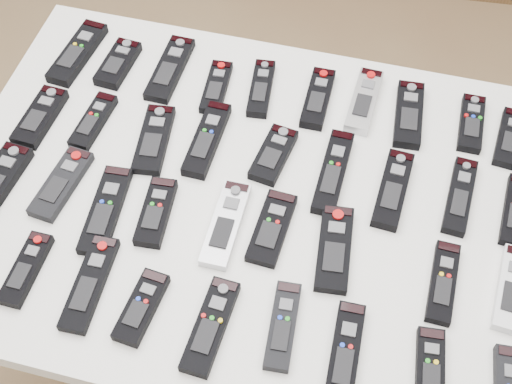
% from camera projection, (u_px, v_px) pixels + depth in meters
% --- Properties ---
extents(ground, '(4.00, 4.00, 0.00)m').
position_uv_depth(ground, '(283.00, 328.00, 2.11)').
color(ground, '#856344').
rests_on(ground, ground).
extents(table, '(1.25, 0.88, 0.78)m').
position_uv_depth(table, '(256.00, 214.00, 1.48)').
color(table, white).
rests_on(table, ground).
extents(remote_0, '(0.08, 0.20, 0.02)m').
position_uv_depth(remote_0, '(78.00, 53.00, 1.65)').
color(remote_0, black).
rests_on(remote_0, table).
extents(remote_1, '(0.07, 0.14, 0.02)m').
position_uv_depth(remote_1, '(118.00, 64.00, 1.63)').
color(remote_1, black).
rests_on(remote_1, table).
extents(remote_2, '(0.06, 0.20, 0.02)m').
position_uv_depth(remote_2, '(170.00, 69.00, 1.62)').
color(remote_2, black).
rests_on(remote_2, table).
extents(remote_3, '(0.06, 0.15, 0.02)m').
position_uv_depth(remote_3, '(216.00, 87.00, 1.59)').
color(remote_3, black).
rests_on(remote_3, table).
extents(remote_4, '(0.06, 0.16, 0.02)m').
position_uv_depth(remote_4, '(261.00, 89.00, 1.59)').
color(remote_4, black).
rests_on(remote_4, table).
extents(remote_5, '(0.05, 0.17, 0.02)m').
position_uv_depth(remote_5, '(318.00, 98.00, 1.57)').
color(remote_5, black).
rests_on(remote_5, table).
extents(remote_6, '(0.06, 0.18, 0.02)m').
position_uv_depth(remote_6, '(364.00, 101.00, 1.56)').
color(remote_6, '#B7B7BC').
rests_on(remote_6, table).
extents(remote_7, '(0.07, 0.18, 0.02)m').
position_uv_depth(remote_7, '(409.00, 115.00, 1.54)').
color(remote_7, black).
rests_on(remote_7, table).
extents(remote_8, '(0.05, 0.15, 0.02)m').
position_uv_depth(remote_8, '(471.00, 123.00, 1.53)').
color(remote_8, black).
rests_on(remote_8, table).
extents(remote_9, '(0.07, 0.16, 0.02)m').
position_uv_depth(remote_9, '(511.00, 138.00, 1.51)').
color(remote_9, black).
rests_on(remote_9, table).
extents(remote_10, '(0.07, 0.16, 0.02)m').
position_uv_depth(remote_10, '(40.00, 117.00, 1.54)').
color(remote_10, black).
rests_on(remote_10, table).
extents(remote_11, '(0.06, 0.16, 0.02)m').
position_uv_depth(remote_11, '(93.00, 121.00, 1.53)').
color(remote_11, black).
rests_on(remote_11, table).
extents(remote_12, '(0.08, 0.18, 0.02)m').
position_uv_depth(remote_12, '(154.00, 139.00, 1.50)').
color(remote_12, black).
rests_on(remote_12, table).
extents(remote_13, '(0.05, 0.20, 0.02)m').
position_uv_depth(remote_13, '(207.00, 139.00, 1.50)').
color(remote_13, black).
rests_on(remote_13, table).
extents(remote_14, '(0.08, 0.15, 0.02)m').
position_uv_depth(remote_14, '(273.00, 155.00, 1.48)').
color(remote_14, black).
rests_on(remote_14, table).
extents(remote_15, '(0.05, 0.21, 0.02)m').
position_uv_depth(remote_15, '(333.00, 172.00, 1.45)').
color(remote_15, black).
rests_on(remote_15, table).
extents(remote_16, '(0.06, 0.19, 0.02)m').
position_uv_depth(remote_16, '(393.00, 189.00, 1.43)').
color(remote_16, black).
rests_on(remote_16, table).
extents(remote_17, '(0.06, 0.18, 0.02)m').
position_uv_depth(remote_17, '(460.00, 196.00, 1.42)').
color(remote_17, black).
rests_on(remote_17, table).
extents(remote_20, '(0.07, 0.18, 0.02)m').
position_uv_depth(remote_20, '(61.00, 184.00, 1.44)').
color(remote_20, black).
rests_on(remote_20, table).
extents(remote_21, '(0.07, 0.21, 0.02)m').
position_uv_depth(remote_21, '(106.00, 210.00, 1.40)').
color(remote_21, black).
rests_on(remote_21, table).
extents(remote_22, '(0.07, 0.16, 0.02)m').
position_uv_depth(remote_22, '(156.00, 212.00, 1.40)').
color(remote_22, black).
rests_on(remote_22, table).
extents(remote_23, '(0.06, 0.19, 0.02)m').
position_uv_depth(remote_23, '(226.00, 224.00, 1.38)').
color(remote_23, '#B7B7BC').
rests_on(remote_23, table).
extents(remote_24, '(0.07, 0.17, 0.02)m').
position_uv_depth(remote_24, '(272.00, 228.00, 1.38)').
color(remote_24, black).
rests_on(remote_24, table).
extents(remote_25, '(0.08, 0.19, 0.02)m').
position_uv_depth(remote_25, '(334.00, 249.00, 1.35)').
color(remote_25, black).
rests_on(remote_25, table).
extents(remote_26, '(0.05, 0.17, 0.02)m').
position_uv_depth(remote_26, '(443.00, 282.00, 1.31)').
color(remote_26, black).
rests_on(remote_26, table).
extents(remote_27, '(0.06, 0.18, 0.02)m').
position_uv_depth(remote_27, '(511.00, 288.00, 1.30)').
color(remote_27, silver).
rests_on(remote_27, table).
extents(remote_29, '(0.05, 0.15, 0.02)m').
position_uv_depth(remote_29, '(26.00, 269.00, 1.32)').
color(remote_29, black).
rests_on(remote_29, table).
extents(remote_30, '(0.06, 0.20, 0.02)m').
position_uv_depth(remote_30, '(90.00, 283.00, 1.31)').
color(remote_30, black).
rests_on(remote_30, table).
extents(remote_31, '(0.06, 0.15, 0.02)m').
position_uv_depth(remote_31, '(141.00, 307.00, 1.28)').
color(remote_31, black).
rests_on(remote_31, table).
extents(remote_32, '(0.06, 0.19, 0.02)m').
position_uv_depth(remote_32, '(211.00, 326.00, 1.26)').
color(remote_32, black).
rests_on(remote_32, table).
extents(remote_33, '(0.06, 0.17, 0.02)m').
position_uv_depth(remote_33, '(283.00, 326.00, 1.26)').
color(remote_33, black).
rests_on(remote_33, table).
extents(remote_34, '(0.05, 0.19, 0.02)m').
position_uv_depth(remote_34, '(345.00, 354.00, 1.23)').
color(remote_34, black).
rests_on(remote_34, table).
extents(remote_35, '(0.06, 0.15, 0.02)m').
position_uv_depth(remote_35, '(430.00, 369.00, 1.21)').
color(remote_35, black).
rests_on(remote_35, table).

